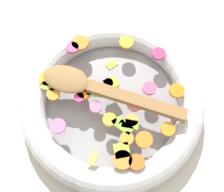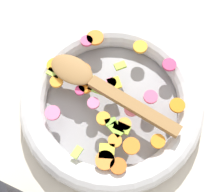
{
  "view_description": "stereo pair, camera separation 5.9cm",
  "coord_description": "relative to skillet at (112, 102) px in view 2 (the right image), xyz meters",
  "views": [
    {
      "loc": [
        0.24,
        -0.02,
        0.59
      ],
      "look_at": [
        0.0,
        0.0,
        0.05
      ],
      "focal_mm": 50.0,
      "sensor_mm": 36.0,
      "label": 1
    },
    {
      "loc": [
        0.24,
        0.04,
        0.59
      ],
      "look_at": [
        0.0,
        0.0,
        0.05
      ],
      "focal_mm": 50.0,
      "sensor_mm": 36.0,
      "label": 2
    }
  ],
  "objects": [
    {
      "name": "ground_plane",
      "position": [
        0.0,
        0.0,
        -0.02
      ],
      "size": [
        4.0,
        4.0,
        0.0
      ],
      "primitive_type": "plane",
      "color": "beige"
    },
    {
      "name": "skillet",
      "position": [
        0.0,
        0.0,
        0.0
      ],
      "size": [
        0.36,
        0.36,
        0.05
      ],
      "color": "gray",
      "rests_on": "ground_plane"
    },
    {
      "name": "wooden_spoon",
      "position": [
        -0.01,
        -0.03,
        0.04
      ],
      "size": [
        0.15,
        0.27,
        0.01
      ],
      "color": "olive",
      "rests_on": "chopped_vegetables"
    },
    {
      "name": "chopped_vegetables",
      "position": [
        0.01,
        -0.01,
        0.03
      ],
      "size": [
        0.29,
        0.28,
        0.01
      ],
      "color": "orange",
      "rests_on": "skillet"
    }
  ]
}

